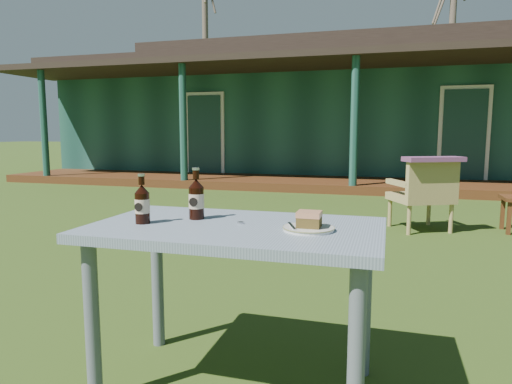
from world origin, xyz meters
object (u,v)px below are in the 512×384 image
(cake_slice, at_px, (309,219))
(armchair_left, at_px, (424,192))
(plate, at_px, (309,228))
(cafe_table, at_px, (236,249))
(cola_bottle_near, at_px, (196,199))
(cola_bottle_far, at_px, (142,204))

(cake_slice, distance_m, armchair_left, 3.67)
(plate, bearing_deg, armchair_left, 79.25)
(cafe_table, relative_size, armchair_left, 1.52)
(armchair_left, bearing_deg, cola_bottle_near, -108.96)
(cafe_table, relative_size, cola_bottle_far, 5.71)
(cafe_table, xyz_separation_m, plate, (0.31, -0.02, 0.11))
(cola_bottle_near, xyz_separation_m, cola_bottle_far, (-0.18, -0.15, -0.01))
(cake_slice, bearing_deg, armchair_left, 79.28)
(cafe_table, bearing_deg, cola_bottle_far, -168.63)
(cola_bottle_far, height_order, armchair_left, cola_bottle_far)
(plate, height_order, cake_slice, cake_slice)
(cola_bottle_far, bearing_deg, armchair_left, 69.29)
(plate, height_order, cola_bottle_far, cola_bottle_far)
(cafe_table, bearing_deg, plate, -3.78)
(cake_slice, bearing_deg, cola_bottle_near, 169.42)
(cola_bottle_near, bearing_deg, cola_bottle_far, -139.18)
(cafe_table, xyz_separation_m, cake_slice, (0.31, -0.02, 0.15))
(cola_bottle_near, bearing_deg, cake_slice, -10.58)
(cake_slice, xyz_separation_m, cola_bottle_far, (-0.70, -0.06, 0.04))
(plate, bearing_deg, cola_bottle_far, -175.27)
(cafe_table, xyz_separation_m, cola_bottle_far, (-0.39, -0.08, 0.19))
(plate, distance_m, cake_slice, 0.04)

